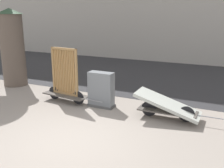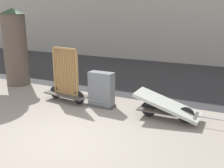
{
  "view_description": "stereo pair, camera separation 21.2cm",
  "coord_description": "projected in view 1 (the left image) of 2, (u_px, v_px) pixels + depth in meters",
  "views": [
    {
      "loc": [
        3.51,
        -4.88,
        3.09
      ],
      "look_at": [
        0.0,
        2.47,
        0.87
      ],
      "focal_mm": 42.0,
      "sensor_mm": 36.0,
      "label": 1
    },
    {
      "loc": [
        3.7,
        -4.79,
        3.09
      ],
      "look_at": [
        0.0,
        2.47,
        0.87
      ],
      "focal_mm": 42.0,
      "sensor_mm": 36.0,
      "label": 2
    }
  ],
  "objects": [
    {
      "name": "advertising_column",
      "position": [
        12.0,
        47.0,
        11.23
      ],
      "size": [
        1.12,
        1.12,
        3.29
      ],
      "color": "brown",
      "rests_on": "ground_plane"
    },
    {
      "name": "ground_plane",
      "position": [
        69.0,
        141.0,
        6.52
      ],
      "size": [
        60.0,
        60.0,
        0.0
      ],
      "primitive_type": "plane",
      "color": "gray"
    },
    {
      "name": "utility_cabinet",
      "position": [
        101.0,
        91.0,
        8.81
      ],
      "size": [
        0.91,
        0.43,
        1.19
      ],
      "color": "#4C4C4C",
      "rests_on": "ground_plane"
    },
    {
      "name": "road_strip",
      "position": [
        157.0,
        76.0,
        13.28
      ],
      "size": [
        56.0,
        7.96,
        0.01
      ],
      "color": "#2D2D30",
      "rests_on": "ground_plane"
    },
    {
      "name": "bike_cart_with_mattress",
      "position": [
        168.0,
        106.0,
        7.8
      ],
      "size": [
        2.54,
        0.87,
        0.8
      ],
      "rotation": [
        0.0,
        0.0,
        0.02
      ],
      "color": "#4C4742",
      "rests_on": "ground_plane"
    },
    {
      "name": "bike_cart_with_bedframe",
      "position": [
        65.0,
        83.0,
        9.25
      ],
      "size": [
        2.46,
        0.76,
        1.94
      ],
      "rotation": [
        0.0,
        0.0,
        -0.11
      ],
      "color": "#4C4742",
      "rests_on": "ground_plane"
    }
  ]
}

